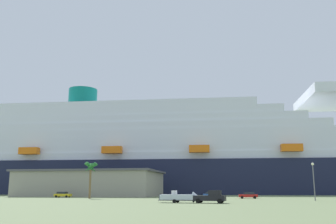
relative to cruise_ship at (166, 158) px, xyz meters
name	(u,v)px	position (x,y,z in m)	size (l,w,h in m)	color
ground_plane	(186,197)	(14.38, -46.22, -15.87)	(600.00, 600.00, 0.00)	#66754C
cruise_ship	(166,158)	(0.00, 0.00, 0.00)	(300.31, 49.56, 60.44)	#191E38
terminal_building	(92,183)	(-16.81, -46.68, -11.73)	(44.56, 28.83, 8.24)	gray
pickup_truck	(211,197)	(24.89, -99.85, -14.83)	(5.83, 2.90, 2.20)	black
small_boat_on_trailer	(182,197)	(19.69, -99.10, -14.91)	(8.47, 2.98, 2.15)	#595960
palm_tree	(91,170)	(-6.87, -74.44, -8.62)	(3.50, 3.58, 9.21)	brown
street_lamp	(313,176)	(45.41, -83.84, -10.78)	(0.56, 0.56, 7.80)	slate
parked_car_yellow_taxi	(63,195)	(-18.53, -64.83, -15.04)	(4.68, 2.12, 1.58)	yellow
parked_car_blue_suv	(211,195)	(22.80, -59.59, -15.04)	(4.43, 2.46, 1.58)	#264C99
parked_car_red_hatchback	(248,195)	(32.64, -67.88, -15.04)	(4.73, 2.15, 1.58)	red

